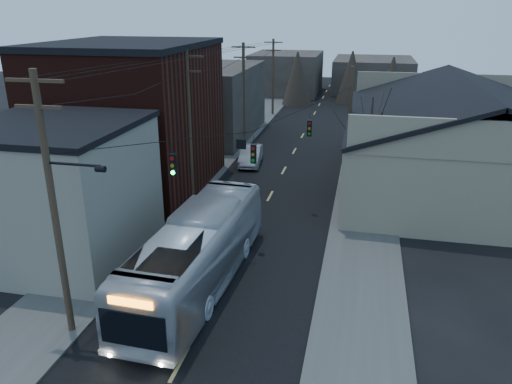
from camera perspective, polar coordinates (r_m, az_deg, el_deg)
road_surface at (r=44.33m, az=4.03°, el=4.02°), size 9.00×110.00×0.02m
sidewalk_left at (r=45.65m, az=-4.09°, el=4.57°), size 4.00×110.00×0.12m
sidewalk_right at (r=43.92m, az=12.47°, el=3.49°), size 4.00×110.00×0.12m
building_clapboard at (r=27.40m, az=-21.74°, el=-0.17°), size 8.00×8.00×7.00m
building_brick at (r=36.65m, az=-14.01°, el=8.05°), size 10.00×12.00×10.00m
building_left_far at (r=51.35m, az=-5.56°, el=10.23°), size 9.00×14.00×7.00m
warehouse at (r=39.03m, az=22.28°, el=4.37°), size 16.16×20.60×7.73m
building_far_left at (r=78.63m, az=3.51°, el=13.41°), size 10.00×12.00×6.00m
building_far_right at (r=82.74m, az=13.22°, el=12.92°), size 12.00×14.00×5.00m
bare_tree at (r=33.33m, az=12.76°, el=4.48°), size 0.40×0.40×7.20m
utility_lines at (r=38.14m, az=-1.79°, el=9.03°), size 11.24×45.28×10.50m
bus at (r=23.43m, az=-6.73°, el=-6.89°), size 3.52×12.71×3.51m
parked_car at (r=41.98m, az=-0.60°, el=4.22°), size 2.14×4.83×1.54m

